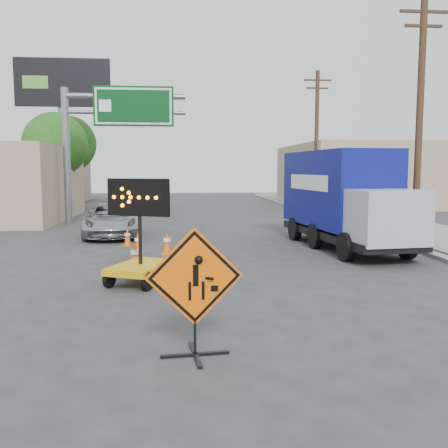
{
  "coord_description": "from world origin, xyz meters",
  "views": [
    {
      "loc": [
        -0.81,
        -7.95,
        2.77
      ],
      "look_at": [
        0.17,
        3.2,
        1.53
      ],
      "focal_mm": 40.0,
      "sensor_mm": 36.0,
      "label": 1
    }
  ],
  "objects": [
    {
      "name": "pickup_truck",
      "position": [
        -3.61,
        12.85,
        0.67
      ],
      "size": [
        2.64,
        5.0,
        1.34
      ],
      "primitive_type": "imported",
      "rotation": [
        0.0,
        0.0,
        0.09
      ],
      "color": "#A3A5AA",
      "rests_on": "ground"
    },
    {
      "name": "utility_pole_near",
      "position": [
        8.0,
        10.0,
        4.68
      ],
      "size": [
        1.8,
        0.26,
        9.0
      ],
      "color": "#49301F",
      "rests_on": "ground"
    },
    {
      "name": "utility_pole_far",
      "position": [
        8.0,
        24.0,
        4.68
      ],
      "size": [
        1.8,
        0.26,
        9.0
      ],
      "color": "#49301F",
      "rests_on": "ground"
    },
    {
      "name": "sidewalk_right",
      "position": [
        9.5,
        15.0,
        0.07
      ],
      "size": [
        4.0,
        60.0,
        0.15
      ],
      "primitive_type": "cube",
      "color": "gray",
      "rests_on": "ground"
    },
    {
      "name": "cone_a",
      "position": [
        -0.98,
        4.11,
        0.34
      ],
      "size": [
        0.36,
        0.36,
        0.68
      ],
      "rotation": [
        0.0,
        0.0,
        -0.05
      ],
      "color": "#F15C05",
      "rests_on": "ground"
    },
    {
      "name": "box_truck",
      "position": [
        4.89,
        8.99,
        1.54
      ],
      "size": [
        2.88,
        7.35,
        3.4
      ],
      "rotation": [
        0.0,
        0.0,
        0.11
      ],
      "color": "black",
      "rests_on": "ground"
    },
    {
      "name": "building_right_far",
      "position": [
        13.0,
        30.0,
        2.3
      ],
      "size": [
        10.0,
        14.0,
        4.6
      ],
      "primitive_type": "cube",
      "color": "tan",
      "rests_on": "ground"
    },
    {
      "name": "tree_left_far",
      "position": [
        -9.0,
        30.0,
        4.6
      ],
      "size": [
        4.1,
        4.1,
        6.66
      ],
      "color": "#49301F",
      "rests_on": "ground"
    },
    {
      "name": "cone_c",
      "position": [
        -1.25,
        8.14,
        0.38
      ],
      "size": [
        0.4,
        0.4,
        0.75
      ],
      "rotation": [
        0.0,
        0.0,
        0.04
      ],
      "color": "#F15C05",
      "rests_on": "ground"
    },
    {
      "name": "cone_b",
      "position": [
        -2.06,
        5.71,
        0.39
      ],
      "size": [
        0.45,
        0.45,
        0.78
      ],
      "rotation": [
        0.0,
        0.0,
        -0.15
      ],
      "color": "#F15C05",
      "rests_on": "ground"
    },
    {
      "name": "highway_gantry",
      "position": [
        -4.43,
        17.96,
        5.07
      ],
      "size": [
        6.18,
        0.38,
        6.9
      ],
      "color": "slate",
      "rests_on": "ground"
    },
    {
      "name": "arrow_board",
      "position": [
        -1.78,
        4.05,
        0.58
      ],
      "size": [
        1.69,
        2.06,
        2.54
      ],
      "rotation": [
        0.0,
        0.0,
        -0.41
      ],
      "color": "#C49C0A",
      "rests_on": "ground"
    },
    {
      "name": "cone_d",
      "position": [
        -2.22,
        8.54,
        0.35
      ],
      "size": [
        0.37,
        0.37,
        0.7
      ],
      "rotation": [
        0.0,
        0.0,
        -0.04
      ],
      "color": "#F15C05",
      "rests_on": "ground"
    },
    {
      "name": "tree_left_near",
      "position": [
        -8.0,
        22.0,
        4.16
      ],
      "size": [
        3.71,
        3.71,
        6.03
      ],
      "color": "#49301F",
      "rests_on": "ground"
    },
    {
      "name": "storefront_left_far",
      "position": [
        -15.0,
        34.0,
        2.2
      ],
      "size": [
        12.0,
        10.0,
        4.4
      ],
      "primitive_type": "cube",
      "color": "gray",
      "rests_on": "ground"
    },
    {
      "name": "construction_sign",
      "position": [
        -0.61,
        -0.79,
        1.01
      ],
      "size": [
        1.45,
        1.03,
        1.93
      ],
      "rotation": [
        0.0,
        0.0,
        0.11
      ],
      "color": "black",
      "rests_on": "ground"
    },
    {
      "name": "curb_right",
      "position": [
        7.2,
        15.0,
        0.06
      ],
      "size": [
        0.4,
        60.0,
        0.12
      ],
      "primitive_type": "cube",
      "color": "gray",
      "rests_on": "ground"
    },
    {
      "name": "ground",
      "position": [
        0.0,
        0.0,
        0.0
      ],
      "size": [
        100.0,
        100.0,
        0.0
      ],
      "primitive_type": "plane",
      "color": "#2D2D30",
      "rests_on": "ground"
    },
    {
      "name": "billboard",
      "position": [
        -8.35,
        25.87,
        7.35
      ],
      "size": [
        6.1,
        0.54,
        9.85
      ],
      "color": "slate",
      "rests_on": "ground"
    },
    {
      "name": "cone_e",
      "position": [
        -2.73,
        10.15,
        0.32
      ],
      "size": [
        0.42,
        0.42,
        0.63
      ],
      "rotation": [
        0.0,
        0.0,
        -0.41
      ],
      "color": "#F15C05",
      "rests_on": "ground"
    }
  ]
}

